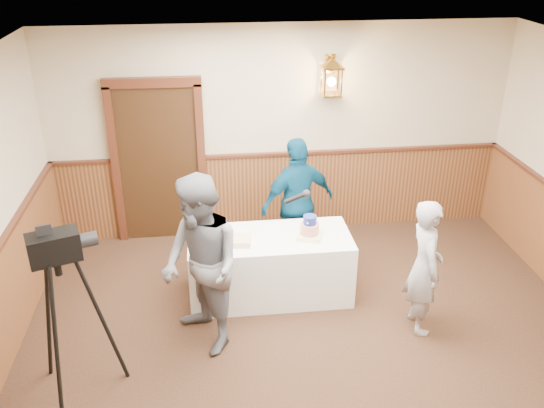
{
  "coord_description": "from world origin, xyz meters",
  "views": [
    {
      "loc": [
        -0.97,
        -3.61,
        3.84
      ],
      "look_at": [
        -0.33,
        1.7,
        1.25
      ],
      "focal_mm": 38.0,
      "sensor_mm": 36.0,
      "label": 1
    }
  ],
  "objects_px": {
    "tiered_cake": "(310,229)",
    "interviewer": "(201,266)",
    "display_table": "(270,266)",
    "baker": "(424,267)",
    "tv_camera_rig": "(69,326)",
    "sheet_cake_green": "(210,232)",
    "sheet_cake_yellow": "(236,240)",
    "assistant_p": "(298,203)"
  },
  "relations": [
    {
      "from": "display_table",
      "to": "sheet_cake_yellow",
      "type": "relative_size",
      "value": 5.78
    },
    {
      "from": "display_table",
      "to": "sheet_cake_yellow",
      "type": "height_order",
      "value": "sheet_cake_yellow"
    },
    {
      "from": "display_table",
      "to": "baker",
      "type": "xyz_separation_m",
      "value": [
        1.48,
        -0.78,
        0.36
      ]
    },
    {
      "from": "tiered_cake",
      "to": "display_table",
      "type": "bearing_deg",
      "value": 171.77
    },
    {
      "from": "tv_camera_rig",
      "to": "sheet_cake_yellow",
      "type": "bearing_deg",
      "value": 19.25
    },
    {
      "from": "sheet_cake_yellow",
      "to": "sheet_cake_green",
      "type": "xyz_separation_m",
      "value": [
        -0.28,
        0.23,
        0.0
      ]
    },
    {
      "from": "tiered_cake",
      "to": "tv_camera_rig",
      "type": "relative_size",
      "value": 0.2
    },
    {
      "from": "tiered_cake",
      "to": "sheet_cake_green",
      "type": "relative_size",
      "value": 1.07
    },
    {
      "from": "sheet_cake_yellow",
      "to": "display_table",
      "type": "bearing_deg",
      "value": 13.85
    },
    {
      "from": "display_table",
      "to": "sheet_cake_green",
      "type": "xyz_separation_m",
      "value": [
        -0.66,
        0.14,
        0.41
      ]
    },
    {
      "from": "tiered_cake",
      "to": "sheet_cake_yellow",
      "type": "height_order",
      "value": "tiered_cake"
    },
    {
      "from": "baker",
      "to": "assistant_p",
      "type": "xyz_separation_m",
      "value": [
        -1.07,
        1.44,
        0.09
      ]
    },
    {
      "from": "tiered_cake",
      "to": "sheet_cake_green",
      "type": "xyz_separation_m",
      "value": [
        -1.09,
        0.2,
        -0.07
      ]
    },
    {
      "from": "sheet_cake_green",
      "to": "interviewer",
      "type": "relative_size",
      "value": 0.16
    },
    {
      "from": "interviewer",
      "to": "baker",
      "type": "distance_m",
      "value": 2.24
    },
    {
      "from": "display_table",
      "to": "assistant_p",
      "type": "relative_size",
      "value": 1.09
    },
    {
      "from": "tiered_cake",
      "to": "assistant_p",
      "type": "xyz_separation_m",
      "value": [
        -0.01,
        0.73,
        -0.03
      ]
    },
    {
      "from": "sheet_cake_yellow",
      "to": "tiered_cake",
      "type": "bearing_deg",
      "value": 2.18
    },
    {
      "from": "tv_camera_rig",
      "to": "tiered_cake",
      "type": "bearing_deg",
      "value": 8.65
    },
    {
      "from": "display_table",
      "to": "interviewer",
      "type": "relative_size",
      "value": 0.98
    },
    {
      "from": "display_table",
      "to": "tv_camera_rig",
      "type": "xyz_separation_m",
      "value": [
        -1.9,
        -1.34,
        0.36
      ]
    },
    {
      "from": "sheet_cake_yellow",
      "to": "tv_camera_rig",
      "type": "height_order",
      "value": "tv_camera_rig"
    },
    {
      "from": "baker",
      "to": "assistant_p",
      "type": "bearing_deg",
      "value": 38.03
    },
    {
      "from": "sheet_cake_yellow",
      "to": "interviewer",
      "type": "bearing_deg",
      "value": -118.14
    },
    {
      "from": "tv_camera_rig",
      "to": "assistant_p",
      "type": "bearing_deg",
      "value": 20.83
    },
    {
      "from": "display_table",
      "to": "baker",
      "type": "relative_size",
      "value": 1.22
    },
    {
      "from": "assistant_p",
      "to": "interviewer",
      "type": "bearing_deg",
      "value": 31.1
    },
    {
      "from": "sheet_cake_green",
      "to": "assistant_p",
      "type": "xyz_separation_m",
      "value": [
        1.07,
        0.53,
        0.04
      ]
    },
    {
      "from": "interviewer",
      "to": "baker",
      "type": "xyz_separation_m",
      "value": [
        2.23,
        0.01,
        -0.18
      ]
    },
    {
      "from": "tiered_cake",
      "to": "baker",
      "type": "distance_m",
      "value": 1.28
    },
    {
      "from": "tv_camera_rig",
      "to": "interviewer",
      "type": "bearing_deg",
      "value": 5.49
    },
    {
      "from": "sheet_cake_yellow",
      "to": "interviewer",
      "type": "distance_m",
      "value": 0.8
    },
    {
      "from": "display_table",
      "to": "tv_camera_rig",
      "type": "bearing_deg",
      "value": -144.79
    },
    {
      "from": "assistant_p",
      "to": "tiered_cake",
      "type": "bearing_deg",
      "value": 70.8
    },
    {
      "from": "tiered_cake",
      "to": "sheet_cake_yellow",
      "type": "bearing_deg",
      "value": -177.82
    },
    {
      "from": "sheet_cake_yellow",
      "to": "sheet_cake_green",
      "type": "distance_m",
      "value": 0.36
    },
    {
      "from": "display_table",
      "to": "interviewer",
      "type": "bearing_deg",
      "value": -133.53
    },
    {
      "from": "sheet_cake_yellow",
      "to": "tv_camera_rig",
      "type": "distance_m",
      "value": 1.97
    },
    {
      "from": "sheet_cake_green",
      "to": "tv_camera_rig",
      "type": "relative_size",
      "value": 0.18
    },
    {
      "from": "sheet_cake_green",
      "to": "tv_camera_rig",
      "type": "xyz_separation_m",
      "value": [
        -1.24,
        -1.48,
        -0.05
      ]
    },
    {
      "from": "tiered_cake",
      "to": "interviewer",
      "type": "xyz_separation_m",
      "value": [
        -1.18,
        -0.73,
        0.06
      ]
    },
    {
      "from": "sheet_cake_green",
      "to": "baker",
      "type": "xyz_separation_m",
      "value": [
        2.14,
        -0.91,
        -0.05
      ]
    }
  ]
}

